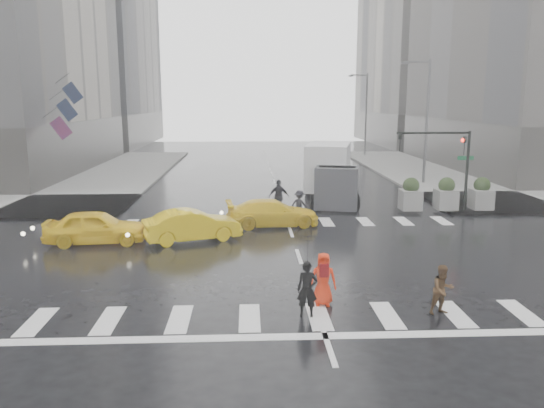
{
  "coord_description": "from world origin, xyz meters",
  "views": [
    {
      "loc": [
        -2.01,
        -20.3,
        6.14
      ],
      "look_at": [
        -0.98,
        2.0,
        1.75
      ],
      "focal_mm": 35.0,
      "sensor_mm": 36.0,
      "label": 1
    }
  ],
  "objects_px": {
    "traffic_signal_pole": "(450,155)",
    "pedestrian_orange": "(323,279)",
    "pedestrian_brown": "(443,290)",
    "taxi_mid": "(192,225)",
    "taxi_front": "(96,227)",
    "box_truck": "(330,172)"
  },
  "relations": [
    {
      "from": "traffic_signal_pole",
      "to": "pedestrian_orange",
      "type": "height_order",
      "value": "traffic_signal_pole"
    },
    {
      "from": "box_truck",
      "to": "pedestrian_orange",
      "type": "bearing_deg",
      "value": -85.87
    },
    {
      "from": "pedestrian_orange",
      "to": "taxi_front",
      "type": "relative_size",
      "value": 0.38
    },
    {
      "from": "taxi_mid",
      "to": "traffic_signal_pole",
      "type": "bearing_deg",
      "value": -87.77
    },
    {
      "from": "taxi_front",
      "to": "pedestrian_orange",
      "type": "bearing_deg",
      "value": -134.97
    },
    {
      "from": "pedestrian_brown",
      "to": "box_truck",
      "type": "distance_m",
      "value": 17.38
    },
    {
      "from": "pedestrian_brown",
      "to": "box_truck",
      "type": "xyz_separation_m",
      "value": [
        -0.6,
        17.33,
        1.13
      ]
    },
    {
      "from": "taxi_front",
      "to": "taxi_mid",
      "type": "xyz_separation_m",
      "value": [
        4.13,
        0.27,
        -0.03
      ]
    },
    {
      "from": "taxi_mid",
      "to": "box_truck",
      "type": "bearing_deg",
      "value": -60.09
    },
    {
      "from": "taxi_mid",
      "to": "box_truck",
      "type": "distance_m",
      "value": 11.57
    },
    {
      "from": "pedestrian_orange",
      "to": "box_truck",
      "type": "bearing_deg",
      "value": 85.18
    },
    {
      "from": "pedestrian_orange",
      "to": "taxi_mid",
      "type": "height_order",
      "value": "pedestrian_orange"
    },
    {
      "from": "taxi_front",
      "to": "box_truck",
      "type": "height_order",
      "value": "box_truck"
    },
    {
      "from": "taxi_mid",
      "to": "box_truck",
      "type": "xyz_separation_m",
      "value": [
        7.49,
        8.75,
        1.17
      ]
    },
    {
      "from": "pedestrian_brown",
      "to": "taxi_front",
      "type": "bearing_deg",
      "value": 130.13
    },
    {
      "from": "box_truck",
      "to": "traffic_signal_pole",
      "type": "bearing_deg",
      "value": -15.59
    },
    {
      "from": "traffic_signal_pole",
      "to": "pedestrian_orange",
      "type": "bearing_deg",
      "value": -123.79
    },
    {
      "from": "taxi_front",
      "to": "taxi_mid",
      "type": "bearing_deg",
      "value": -91.24
    },
    {
      "from": "taxi_front",
      "to": "box_truck",
      "type": "relative_size",
      "value": 0.65
    },
    {
      "from": "pedestrian_brown",
      "to": "taxi_mid",
      "type": "distance_m",
      "value": 11.8
    },
    {
      "from": "box_truck",
      "to": "taxi_mid",
      "type": "bearing_deg",
      "value": -116.93
    },
    {
      "from": "pedestrian_brown",
      "to": "taxi_mid",
      "type": "bearing_deg",
      "value": 117.69
    }
  ]
}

